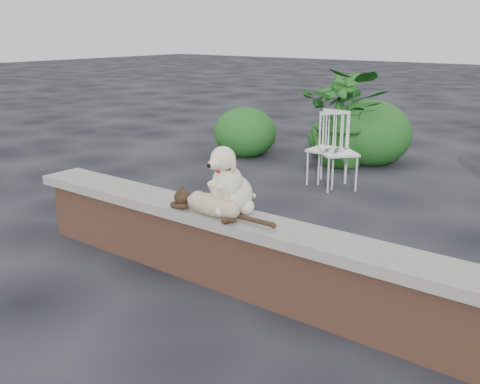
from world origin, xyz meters
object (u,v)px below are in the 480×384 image
Objects in this scene: chair_b at (328,149)px; potted_plant_b at (337,119)px; cat at (213,204)px; potted_plant_a at (348,117)px; chair_a at (338,151)px; dog at (234,178)px.

potted_plant_b is at bearing 113.11° from chair_b.
cat is 4.33m from potted_plant_a.
potted_plant_b is (-0.65, 1.18, 0.20)m from chair_a.
chair_a is 1.00× the size of chair_b.
chair_a is 0.67× the size of potted_plant_a.
potted_plant_a is 1.06× the size of potted_plant_b.
chair_b is 0.71× the size of potted_plant_b.
dog is at bearing 66.02° from cat.
dog is 4.21m from potted_plant_a.
potted_plant_b reaches higher than chair_a.
dog is 0.58× the size of chair_a.
chair_a is at bearing 106.32° from dog.
chair_a is 1.29m from potted_plant_a.
chair_b is (-0.19, 0.07, 0.00)m from chair_a.
potted_plant_a is (-1.02, 4.21, 0.03)m from cat.
cat is at bearing -128.33° from chair_a.
potted_plant_b is (-1.28, 4.07, -0.18)m from dog.
potted_plant_a is (-1.10, 4.06, -0.15)m from dog.
cat is 1.18× the size of chair_a.
cat is 0.83× the size of potted_plant_b.
dog is 0.24m from cat.
potted_plant_b is (-0.18, 0.01, -0.04)m from potted_plant_a.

